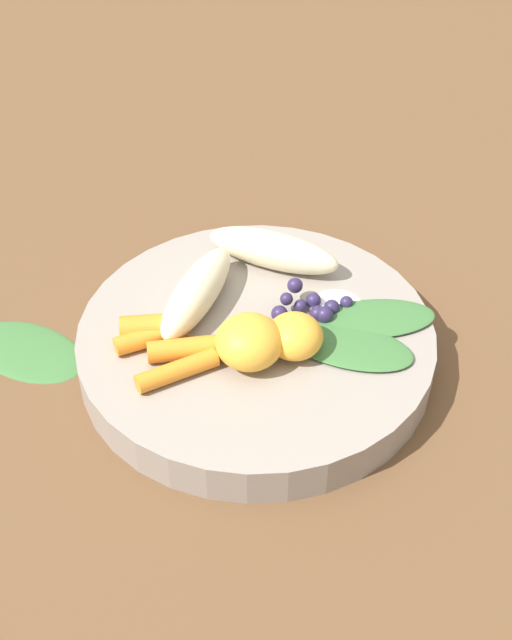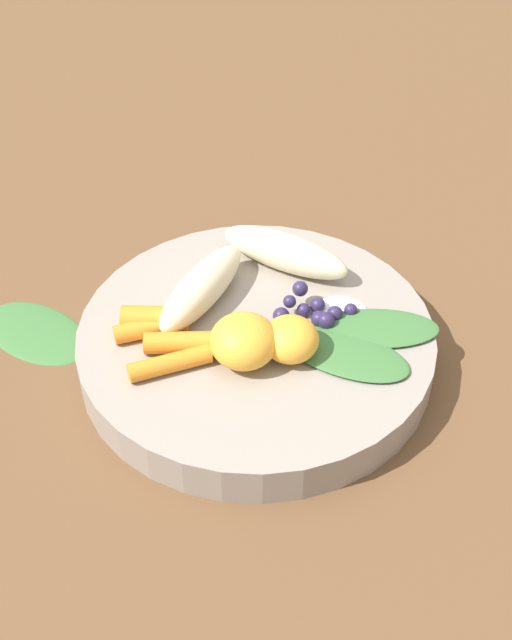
{
  "view_description": "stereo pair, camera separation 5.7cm",
  "coord_description": "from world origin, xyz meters",
  "px_view_note": "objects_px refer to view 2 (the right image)",
  "views": [
    {
      "loc": [
        0.4,
        -0.24,
        0.46
      ],
      "look_at": [
        0.0,
        0.0,
        0.04
      ],
      "focal_mm": 46.22,
      "sensor_mm": 36.0,
      "label": 1
    },
    {
      "loc": [
        0.42,
        -0.19,
        0.46
      ],
      "look_at": [
        0.0,
        0.0,
        0.04
      ],
      "focal_mm": 46.22,
      "sensor_mm": 36.0,
      "label": 2
    }
  ],
  "objects_px": {
    "banana_peeled_right": "(285,252)",
    "kale_leaf_stray": "(36,331)",
    "orange_segment_near": "(290,339)",
    "bowl": "(256,345)",
    "banana_peeled_left": "(202,288)"
  },
  "relations": [
    {
      "from": "bowl",
      "to": "orange_segment_near",
      "type": "bearing_deg",
      "value": 18.3
    },
    {
      "from": "banana_peeled_left",
      "to": "kale_leaf_stray",
      "type": "distance_m",
      "value": 0.15
    },
    {
      "from": "kale_leaf_stray",
      "to": "banana_peeled_left",
      "type": "bearing_deg",
      "value": -143.7
    },
    {
      "from": "kale_leaf_stray",
      "to": "bowl",
      "type": "bearing_deg",
      "value": -153.75
    },
    {
      "from": "banana_peeled_right",
      "to": "orange_segment_near",
      "type": "xyz_separation_m",
      "value": [
        0.1,
        -0.04,
        0.0
      ]
    },
    {
      "from": "bowl",
      "to": "kale_leaf_stray",
      "type": "relative_size",
      "value": 2.68
    },
    {
      "from": "banana_peeled_left",
      "to": "orange_segment_near",
      "type": "bearing_deg",
      "value": 76.86
    },
    {
      "from": "banana_peeled_right",
      "to": "kale_leaf_stray",
      "type": "xyz_separation_m",
      "value": [
        -0.04,
        -0.2,
        -0.05
      ]
    },
    {
      "from": "bowl",
      "to": "banana_peeled_right",
      "type": "xyz_separation_m",
      "value": [
        -0.06,
        0.05,
        0.03
      ]
    },
    {
      "from": "banana_peeled_left",
      "to": "kale_leaf_stray",
      "type": "xyz_separation_m",
      "value": [
        -0.06,
        -0.13,
        -0.05
      ]
    },
    {
      "from": "banana_peeled_left",
      "to": "orange_segment_near",
      "type": "distance_m",
      "value": 0.09
    },
    {
      "from": "banana_peeled_right",
      "to": "orange_segment_near",
      "type": "distance_m",
      "value": 0.1
    },
    {
      "from": "bowl",
      "to": "banana_peeled_right",
      "type": "relative_size",
      "value": 2.43
    },
    {
      "from": "banana_peeled_right",
      "to": "kale_leaf_stray",
      "type": "relative_size",
      "value": 1.11
    },
    {
      "from": "banana_peeled_right",
      "to": "kale_leaf_stray",
      "type": "height_order",
      "value": "banana_peeled_right"
    }
  ]
}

